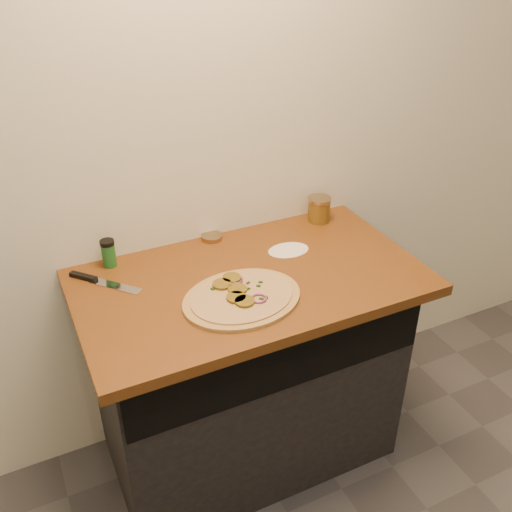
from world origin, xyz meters
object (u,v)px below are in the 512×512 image
chefs_knife (98,281)px  spice_shaker (109,253)px  salsa_jar (319,209)px  pizza (242,297)px

chefs_knife → spice_shaker: size_ratio=2.21×
salsa_jar → spice_shaker: (-0.85, 0.02, -0.00)m
pizza → salsa_jar: 0.63m
chefs_knife → salsa_jar: salsa_jar is taller
pizza → spice_shaker: (-0.34, 0.39, 0.04)m
chefs_knife → salsa_jar: 0.92m
pizza → chefs_knife: 0.50m
salsa_jar → pizza: bearing=-144.2°
chefs_knife → salsa_jar: size_ratio=2.21×
pizza → spice_shaker: 0.52m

